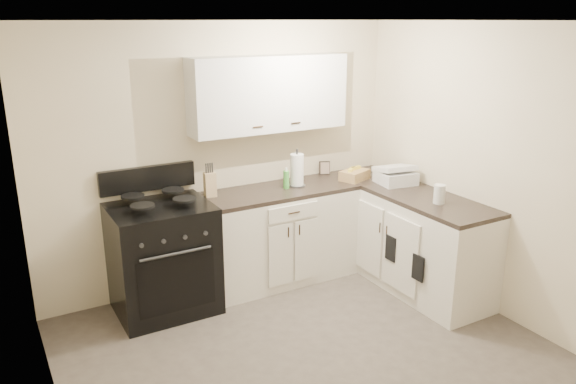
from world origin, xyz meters
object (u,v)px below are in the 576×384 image
knife_block (210,185)px  paper_towel (297,170)px  countertop_grill (396,177)px  stove (163,261)px  wicker_basket (355,175)px

knife_block → paper_towel: paper_towel is taller
countertop_grill → paper_towel: bearing=163.4°
stove → knife_block: 0.81m
knife_block → paper_towel: 0.88m
stove → wicker_basket: bearing=-1.9°
paper_towel → knife_block: bearing=173.2°
paper_towel → wicker_basket: (0.62, -0.11, -0.11)m
stove → knife_block: bearing=15.1°
paper_towel → wicker_basket: size_ratio=1.07×
paper_towel → countertop_grill: size_ratio=0.93×
knife_block → paper_towel: size_ratio=0.71×
knife_block → wicker_basket: 1.51m
knife_block → wicker_basket: (1.49, -0.21, -0.06)m
knife_block → wicker_basket: bearing=-2.4°
knife_block → countertop_grill: knife_block is taller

